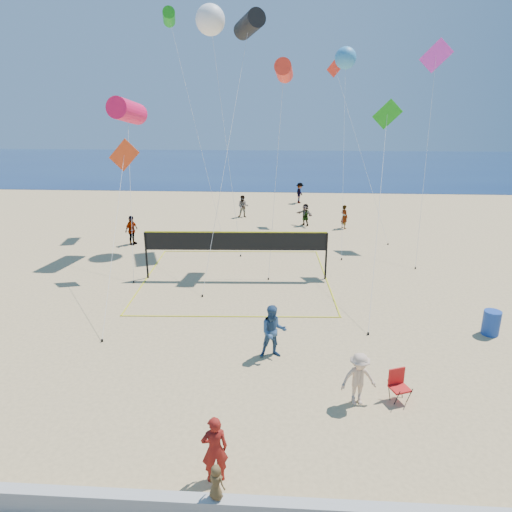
# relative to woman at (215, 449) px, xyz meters

# --- Properties ---
(ground) EXTENTS (120.00, 120.00, 0.00)m
(ground) POSITION_rel_woman_xyz_m (0.36, 1.86, -0.86)
(ground) COLOR #D5B178
(ground) RESTS_ON ground
(ocean) EXTENTS (140.00, 50.00, 0.03)m
(ocean) POSITION_rel_woman_xyz_m (0.36, 63.86, -0.85)
(ocean) COLOR #10224E
(ocean) RESTS_ON ground
(seawall) EXTENTS (32.00, 0.30, 0.60)m
(seawall) POSITION_rel_woman_xyz_m (0.36, -1.14, -0.56)
(seawall) COLOR #B8B7B3
(seawall) RESTS_ON ground
(woman) EXTENTS (0.72, 0.57, 1.73)m
(woman) POSITION_rel_woman_xyz_m (0.00, 0.00, 0.00)
(woman) COLOR maroon
(woman) RESTS_ON ground
(toddler) EXTENTS (0.47, 0.42, 0.81)m
(toddler) POSITION_rel_woman_xyz_m (0.20, -1.12, 0.14)
(toddler) COLOR brown
(toddler) RESTS_ON seawall
(bystander_a) EXTENTS (1.06, 0.89, 1.93)m
(bystander_a) POSITION_rel_woman_xyz_m (1.21, 5.72, 0.10)
(bystander_a) COLOR #31517A
(bystander_a) RESTS_ON ground
(bystander_b) EXTENTS (1.17, 0.81, 1.65)m
(bystander_b) POSITION_rel_woman_xyz_m (3.78, 3.17, -0.04)
(bystander_b) COLOR #D9B291
(bystander_b) RESTS_ON ground
(far_person_0) EXTENTS (0.84, 1.20, 1.89)m
(far_person_0) POSITION_rel_woman_xyz_m (-8.23, 19.14, 0.08)
(far_person_0) COLOR gray
(far_person_0) RESTS_ON ground
(far_person_1) EXTENTS (1.43, 1.42, 1.65)m
(far_person_1) POSITION_rel_woman_xyz_m (3.09, 24.87, -0.04)
(far_person_1) COLOR gray
(far_person_1) RESTS_ON ground
(far_person_2) EXTENTS (0.70, 0.76, 1.74)m
(far_person_2) POSITION_rel_woman_xyz_m (5.89, 24.17, 0.01)
(far_person_2) COLOR gray
(far_person_2) RESTS_ON ground
(far_person_3) EXTENTS (0.89, 0.71, 1.77)m
(far_person_3) POSITION_rel_woman_xyz_m (-1.78, 27.32, 0.02)
(far_person_3) COLOR gray
(far_person_3) RESTS_ON ground
(far_person_4) EXTENTS (1.04, 1.37, 1.89)m
(far_person_4) POSITION_rel_woman_xyz_m (2.93, 33.41, 0.08)
(far_person_4) COLOR gray
(far_person_4) RESTS_ON ground
(camp_chair) EXTENTS (0.67, 0.78, 1.10)m
(camp_chair) POSITION_rel_woman_xyz_m (5.01, 3.44, -0.30)
(camp_chair) COLOR red
(camp_chair) RESTS_ON ground
(trash_barrel) EXTENTS (0.83, 0.83, 0.97)m
(trash_barrel) POSITION_rel_woman_xyz_m (9.59, 7.92, -0.38)
(trash_barrel) COLOR #173B96
(trash_barrel) RESTS_ON ground
(volleyball_net) EXTENTS (9.81, 9.67, 2.51)m
(volleyball_net) POSITION_rel_woman_xyz_m (-0.90, 13.40, 0.86)
(volleyball_net) COLOR black
(volleyball_net) RESTS_ON ground
(kite_0) EXTENTS (2.19, 6.90, 9.03)m
(kite_0) POSITION_rel_woman_xyz_m (-7.38, 17.76, 7.37)
(kite_0) COLOR #F4144E
(kite_0) RESTS_ON ground
(kite_1) EXTENTS (2.61, 11.04, 13.71)m
(kite_1) POSITION_rel_woman_xyz_m (-0.71, 20.47, 12.12)
(kite_1) COLOR black
(kite_1) RESTS_ON ground
(kite_2) EXTENTS (1.12, 4.19, 10.77)m
(kite_2) POSITION_rel_woman_xyz_m (1.36, 16.40, 9.33)
(kite_2) COLOR #FF321F
(kite_2) RESTS_ON ground
(kite_3) EXTENTS (2.09, 7.82, 6.99)m
(kite_3) POSITION_rel_woman_xyz_m (-6.41, 13.58, 4.97)
(kite_3) COLOR #E54118
(kite_3) RESTS_ON ground
(kite_4) EXTENTS (2.54, 8.87, 8.86)m
(kite_4) POSITION_rel_woman_xyz_m (6.53, 15.46, 6.68)
(kite_4) COLOR #1A9E19
(kite_4) RESTS_ON ground
(kite_5) EXTENTS (2.65, 6.88, 12.39)m
(kite_5) POSITION_rel_woman_xyz_m (10.39, 21.56, 10.01)
(kite_5) COLOR #E837D0
(kite_5) RESTS_ON ground
(kite_6) EXTENTS (2.92, 4.52, 14.14)m
(kite_6) POSITION_rel_woman_xyz_m (-2.99, 20.65, 12.41)
(kite_6) COLOR white
(kite_6) RESTS_ON ground
(kite_7) EXTENTS (1.86, 9.46, 12.37)m
(kite_7) POSITION_rel_woman_xyz_m (5.47, 25.27, 10.76)
(kite_7) COLOR #358BCC
(kite_7) RESTS_ON ground
(kite_8) EXTENTS (4.59, 5.88, 14.60)m
(kite_8) POSITION_rel_woman_xyz_m (-6.25, 24.16, 13.19)
(kite_8) COLOR #1A9E19
(kite_8) RESTS_ON ground
(kite_9) EXTENTS (3.85, 7.84, 11.90)m
(kite_9) POSITION_rel_woman_xyz_m (5.31, 26.82, 9.33)
(kite_9) COLOR #FF321F
(kite_9) RESTS_ON ground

